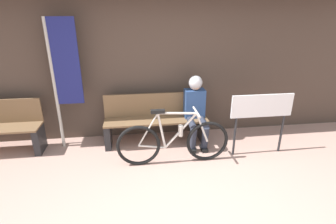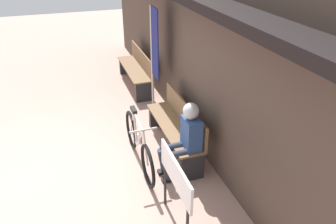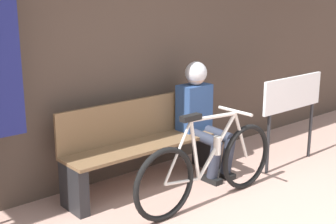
{
  "view_description": "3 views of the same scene",
  "coord_description": "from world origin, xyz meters",
  "px_view_note": "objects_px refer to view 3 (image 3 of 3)",
  "views": [
    {
      "loc": [
        -0.44,
        -2.08,
        2.19
      ],
      "look_at": [
        0.06,
        1.65,
        0.72
      ],
      "focal_mm": 28.0,
      "sensor_mm": 36.0,
      "label": 1
    },
    {
      "loc": [
        4.25,
        0.42,
        3.24
      ],
      "look_at": [
        0.17,
        1.81,
        0.88
      ],
      "focal_mm": 35.0,
      "sensor_mm": 36.0,
      "label": 2
    },
    {
      "loc": [
        -2.75,
        -1.42,
        1.89
      ],
      "look_at": [
        -0.18,
        1.59,
        0.86
      ],
      "focal_mm": 50.0,
      "sensor_mm": 36.0,
      "label": 3
    }
  ],
  "objects_px": {
    "park_bench_near": "(144,146)",
    "bicycle": "(209,166)",
    "signboard": "(293,99)",
    "person_seated": "(200,110)"
  },
  "relations": [
    {
      "from": "park_bench_near",
      "to": "bicycle",
      "type": "distance_m",
      "value": 0.73
    },
    {
      "from": "bicycle",
      "to": "signboard",
      "type": "relative_size",
      "value": 1.69
    },
    {
      "from": "bicycle",
      "to": "person_seated",
      "type": "xyz_separation_m",
      "value": [
        0.46,
        0.59,
        0.33
      ]
    },
    {
      "from": "park_bench_near",
      "to": "bicycle",
      "type": "bearing_deg",
      "value": -74.16
    },
    {
      "from": "bicycle",
      "to": "park_bench_near",
      "type": "bearing_deg",
      "value": 105.84
    },
    {
      "from": "person_seated",
      "to": "signboard",
      "type": "distance_m",
      "value": 1.04
    },
    {
      "from": "person_seated",
      "to": "signboard",
      "type": "relative_size",
      "value": 1.19
    },
    {
      "from": "signboard",
      "to": "bicycle",
      "type": "bearing_deg",
      "value": -175.7
    },
    {
      "from": "bicycle",
      "to": "signboard",
      "type": "bearing_deg",
      "value": 4.3
    },
    {
      "from": "park_bench_near",
      "to": "signboard",
      "type": "xyz_separation_m",
      "value": [
        1.58,
        -0.59,
        0.34
      ]
    }
  ]
}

